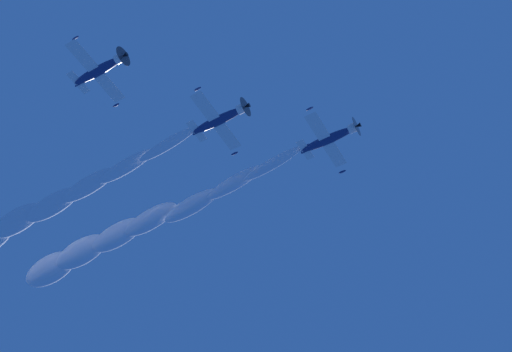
% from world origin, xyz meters
% --- Properties ---
extents(airplane_lead, '(7.17, 7.95, 3.01)m').
position_xyz_m(airplane_lead, '(6.23, 3.66, 58.49)').
color(airplane_lead, navy).
extents(airplane_left_wingman, '(7.17, 7.99, 3.03)m').
position_xyz_m(airplane_left_wingman, '(-1.33, -5.55, 58.15)').
color(airplane_left_wingman, navy).
extents(airplane_right_wingman, '(7.16, 7.97, 3.10)m').
position_xyz_m(airplane_right_wingman, '(-7.90, -17.11, 59.95)').
color(airplane_right_wingman, navy).
extents(smoke_trail_lead, '(41.27, 8.20, 7.02)m').
position_xyz_m(smoke_trail_lead, '(-23.81, -0.94, 61.78)').
color(smoke_trail_lead, white).
extents(smoke_trail_left_wingman, '(41.45, 8.32, 6.66)m').
position_xyz_m(smoke_trail_left_wingman, '(-31.23, -10.15, 61.25)').
color(smoke_trail_left_wingman, white).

